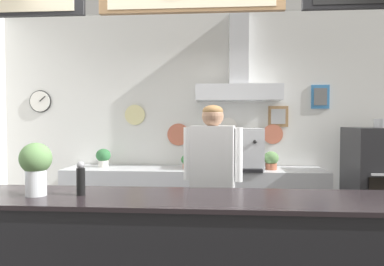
{
  "coord_description": "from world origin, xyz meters",
  "views": [
    {
      "loc": [
        0.22,
        -2.66,
        1.54
      ],
      "look_at": [
        -0.04,
        0.7,
        1.41
      ],
      "focal_mm": 33.94,
      "sensor_mm": 36.0,
      "label": 1
    }
  ],
  "objects_px": {
    "pizza_oven": "(379,191)",
    "espresso_machine": "(239,149)",
    "pepper_grinder": "(81,179)",
    "shop_worker": "(213,185)",
    "potted_basil": "(271,160)",
    "basil_vase": "(36,166)",
    "potted_rosemary": "(103,157)",
    "potted_sage": "(187,161)"
  },
  "relations": [
    {
      "from": "pizza_oven",
      "to": "espresso_machine",
      "type": "distance_m",
      "value": 1.64
    },
    {
      "from": "pizza_oven",
      "to": "shop_worker",
      "type": "height_order",
      "value": "shop_worker"
    },
    {
      "from": "shop_worker",
      "to": "potted_sage",
      "type": "relative_size",
      "value": 9.65
    },
    {
      "from": "basil_vase",
      "to": "potted_rosemary",
      "type": "bearing_deg",
      "value": 95.87
    },
    {
      "from": "pizza_oven",
      "to": "espresso_machine",
      "type": "height_order",
      "value": "pizza_oven"
    },
    {
      "from": "pizza_oven",
      "to": "basil_vase",
      "type": "bearing_deg",
      "value": -149.32
    },
    {
      "from": "pizza_oven",
      "to": "potted_sage",
      "type": "xyz_separation_m",
      "value": [
        -2.2,
        0.24,
        0.3
      ]
    },
    {
      "from": "potted_rosemary",
      "to": "pepper_grinder",
      "type": "bearing_deg",
      "value": -75.92
    },
    {
      "from": "pizza_oven",
      "to": "pepper_grinder",
      "type": "xyz_separation_m",
      "value": [
        -2.75,
        -1.78,
        0.4
      ]
    },
    {
      "from": "shop_worker",
      "to": "potted_rosemary",
      "type": "height_order",
      "value": "shop_worker"
    },
    {
      "from": "pizza_oven",
      "to": "potted_rosemary",
      "type": "xyz_separation_m",
      "value": [
        -3.27,
        0.29,
        0.33
      ]
    },
    {
      "from": "pizza_oven",
      "to": "potted_sage",
      "type": "bearing_deg",
      "value": 173.78
    },
    {
      "from": "espresso_machine",
      "to": "pizza_oven",
      "type": "bearing_deg",
      "value": -8.54
    },
    {
      "from": "pizza_oven",
      "to": "shop_worker",
      "type": "distance_m",
      "value": 2.03
    },
    {
      "from": "potted_basil",
      "to": "basil_vase",
      "type": "height_order",
      "value": "basil_vase"
    },
    {
      "from": "pepper_grinder",
      "to": "potted_basil",
      "type": "bearing_deg",
      "value": 51.62
    },
    {
      "from": "espresso_machine",
      "to": "potted_rosemary",
      "type": "distance_m",
      "value": 1.71
    },
    {
      "from": "potted_sage",
      "to": "potted_basil",
      "type": "xyz_separation_m",
      "value": [
        1.03,
        -0.02,
        0.02
      ]
    },
    {
      "from": "espresso_machine",
      "to": "potted_basil",
      "type": "height_order",
      "value": "espresso_machine"
    },
    {
      "from": "espresso_machine",
      "to": "pepper_grinder",
      "type": "height_order",
      "value": "espresso_machine"
    },
    {
      "from": "pizza_oven",
      "to": "pepper_grinder",
      "type": "relative_size",
      "value": 6.55
    },
    {
      "from": "shop_worker",
      "to": "pepper_grinder",
      "type": "xyz_separation_m",
      "value": [
        -0.89,
        -0.99,
        0.22
      ]
    },
    {
      "from": "pizza_oven",
      "to": "potted_basil",
      "type": "height_order",
      "value": "pizza_oven"
    },
    {
      "from": "basil_vase",
      "to": "pizza_oven",
      "type": "bearing_deg",
      "value": 30.68
    },
    {
      "from": "shop_worker",
      "to": "potted_sage",
      "type": "xyz_separation_m",
      "value": [
        -0.34,
        1.02,
        0.11
      ]
    },
    {
      "from": "shop_worker",
      "to": "basil_vase",
      "type": "distance_m",
      "value": 1.61
    },
    {
      "from": "espresso_machine",
      "to": "potted_rosemary",
      "type": "bearing_deg",
      "value": 178.04
    },
    {
      "from": "espresso_machine",
      "to": "pepper_grinder",
      "type": "distance_m",
      "value": 2.34
    },
    {
      "from": "espresso_machine",
      "to": "potted_rosemary",
      "type": "relative_size",
      "value": 2.47
    },
    {
      "from": "espresso_machine",
      "to": "pepper_grinder",
      "type": "relative_size",
      "value": 2.44
    },
    {
      "from": "pizza_oven",
      "to": "basil_vase",
      "type": "distance_m",
      "value": 3.59
    },
    {
      "from": "espresso_machine",
      "to": "potted_sage",
      "type": "relative_size",
      "value": 3.32
    },
    {
      "from": "shop_worker",
      "to": "espresso_machine",
      "type": "bearing_deg",
      "value": -98.93
    },
    {
      "from": "espresso_machine",
      "to": "potted_rosemary",
      "type": "xyz_separation_m",
      "value": [
        -1.71,
        0.06,
        -0.12
      ]
    },
    {
      "from": "potted_basil",
      "to": "potted_rosemary",
      "type": "distance_m",
      "value": 2.1
    },
    {
      "from": "pepper_grinder",
      "to": "potted_rosemary",
      "type": "bearing_deg",
      "value": 104.08
    },
    {
      "from": "espresso_machine",
      "to": "potted_basil",
      "type": "bearing_deg",
      "value": -2.09
    },
    {
      "from": "espresso_machine",
      "to": "potted_sage",
      "type": "height_order",
      "value": "espresso_machine"
    },
    {
      "from": "shop_worker",
      "to": "potted_basil",
      "type": "bearing_deg",
      "value": -117.05
    },
    {
      "from": "shop_worker",
      "to": "basil_vase",
      "type": "bearing_deg",
      "value": 48.11
    },
    {
      "from": "potted_basil",
      "to": "potted_rosemary",
      "type": "bearing_deg",
      "value": 178.02
    },
    {
      "from": "basil_vase",
      "to": "pepper_grinder",
      "type": "height_order",
      "value": "basil_vase"
    }
  ]
}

